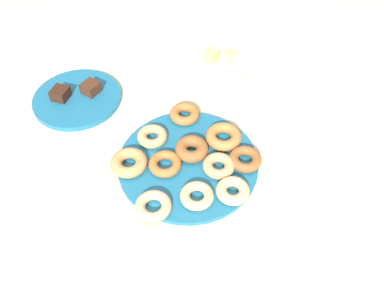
{
  "coord_description": "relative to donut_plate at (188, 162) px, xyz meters",
  "views": [
    {
      "loc": [
        0.2,
        -0.56,
        0.76
      ],
      "look_at": [
        0.0,
        0.03,
        0.04
      ],
      "focal_mm": 36.48,
      "sensor_mm": 36.0,
      "label": 1
    }
  ],
  "objects": [
    {
      "name": "ground_plane",
      "position": [
        0.0,
        0.0,
        -0.01
      ],
      "size": [
        2.4,
        2.4,
        0.0
      ],
      "primitive_type": "plane",
      "color": "beige"
    },
    {
      "name": "donut_plate",
      "position": [
        0.0,
        0.0,
        0.0
      ],
      "size": [
        0.35,
        0.35,
        0.01
      ],
      "primitive_type": "cylinder",
      "color": "#1E6B93",
      "rests_on": "ground_plane"
    },
    {
      "name": "donut_0",
      "position": [
        -0.03,
        -0.15,
        0.02
      ],
      "size": [
        0.1,
        0.1,
        0.02
      ],
      "primitive_type": "torus",
      "rotation": [
        0.0,
        0.0,
        3.51
      ],
      "color": "#EABC84",
      "rests_on": "donut_plate"
    },
    {
      "name": "donut_1",
      "position": [
        0.06,
        -0.1,
        0.02
      ],
      "size": [
        0.1,
        0.1,
        0.02
      ],
      "primitive_type": "torus",
      "rotation": [
        0.0,
        0.0,
        2.74
      ],
      "color": "#EABC84",
      "rests_on": "donut_plate"
    },
    {
      "name": "donut_2",
      "position": [
        0.13,
        -0.06,
        0.02
      ],
      "size": [
        0.11,
        0.11,
        0.03
      ],
      "primitive_type": "torus",
      "rotation": [
        0.0,
        0.0,
        4.02
      ],
      "color": "#EABC84",
      "rests_on": "donut_plate"
    },
    {
      "name": "donut_3",
      "position": [
        -0.11,
        0.04,
        0.02
      ],
      "size": [
        0.1,
        0.1,
        0.02
      ],
      "primitive_type": "torus",
      "rotation": [
        0.0,
        0.0,
        5.79
      ],
      "color": "tan",
      "rests_on": "donut_plate"
    },
    {
      "name": "donut_4",
      "position": [
        0.06,
        0.09,
        0.02
      ],
      "size": [
        0.13,
        0.13,
        0.03
      ],
      "primitive_type": "torus",
      "rotation": [
        0.0,
        0.0,
        5.68
      ],
      "color": "#BC7A3D",
      "rests_on": "donut_plate"
    },
    {
      "name": "donut_5",
      "position": [
        0.0,
        0.03,
        0.02
      ],
      "size": [
        0.1,
        0.1,
        0.03
      ],
      "primitive_type": "torus",
      "rotation": [
        0.0,
        0.0,
        1.88
      ],
      "color": "#995B2D",
      "rests_on": "donut_plate"
    },
    {
      "name": "donut_6",
      "position": [
        -0.05,
        -0.04,
        0.02
      ],
      "size": [
        0.11,
        0.11,
        0.02
      ],
      "primitive_type": "torus",
      "rotation": [
        0.0,
        0.0,
        3.64
      ],
      "color": "#AD6B33",
      "rests_on": "donut_plate"
    },
    {
      "name": "donut_7",
      "position": [
        -0.06,
        0.14,
        0.02
      ],
      "size": [
        0.1,
        0.1,
        0.02
      ],
      "primitive_type": "torus",
      "rotation": [
        0.0,
        0.0,
        4.45
      ],
      "color": "#AD6B33",
      "rests_on": "donut_plate"
    },
    {
      "name": "donut_8",
      "position": [
        0.08,
        -0.0,
        0.02
      ],
      "size": [
        0.11,
        0.11,
        0.02
      ],
      "primitive_type": "torus",
      "rotation": [
        0.0,
        0.0,
        3.94
      ],
      "color": "tan",
      "rests_on": "donut_plate"
    },
    {
      "name": "donut_9",
      "position": [
        -0.13,
        -0.06,
        0.02
      ],
      "size": [
        0.11,
        0.11,
        0.03
      ],
      "primitive_type": "torus",
      "rotation": [
        0.0,
        0.0,
        2.86
      ],
      "color": "tan",
      "rests_on": "donut_plate"
    },
    {
      "name": "donut_10",
      "position": [
        0.13,
        0.04,
        0.02
      ],
      "size": [
        0.11,
        0.11,
        0.02
      ],
      "primitive_type": "torus",
      "rotation": [
        0.0,
        0.0,
        3.6
      ],
      "color": "#995B2D",
      "rests_on": "donut_plate"
    },
    {
      "name": "cake_plate",
      "position": [
        -0.38,
        0.12,
        0.0
      ],
      "size": [
        0.25,
        0.25,
        0.02
      ],
      "primitive_type": "cylinder",
      "color": "#1E6B93",
      "rests_on": "ground_plane"
    },
    {
      "name": "brownie_near",
      "position": [
        -0.41,
        0.1,
        0.02
      ],
      "size": [
        0.04,
        0.05,
        0.03
      ],
      "primitive_type": "cube",
      "rotation": [
        0.0,
        0.0,
        0.02
      ],
      "color": "#381E14",
      "rests_on": "cake_plate"
    },
    {
      "name": "brownie_far",
      "position": [
        -0.34,
        0.15,
        0.02
      ],
      "size": [
        0.05,
        0.06,
        0.03
      ],
      "primitive_type": "cube",
      "rotation": [
        0.0,
        0.0,
        -0.25
      ],
      "color": "#472819",
      "rests_on": "cake_plate"
    },
    {
      "name": "fruit_bowl",
      "position": [
        -0.03,
        0.36,
        0.02
      ],
      "size": [
        0.16,
        0.16,
        0.04
      ],
      "primitive_type": "cylinder",
      "color": "silver",
      "rests_on": "ground_plane"
    },
    {
      "name": "melon_chunk_left",
      "position": [
        -0.05,
        0.36,
        0.06
      ],
      "size": [
        0.05,
        0.05,
        0.04
      ],
      "primitive_type": "cube",
      "rotation": [
        0.0,
        0.0,
        -0.33
      ],
      "color": "#DBD67A",
      "rests_on": "fruit_bowl"
    },
    {
      "name": "melon_chunk_right",
      "position": [
        0.0,
        0.37,
        0.06
      ],
      "size": [
        0.04,
        0.04,
        0.04
      ],
      "primitive_type": "cube",
      "rotation": [
        0.0,
        0.0,
        0.13
      ],
      "color": "#DBD67A",
      "rests_on": "fruit_bowl"
    }
  ]
}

